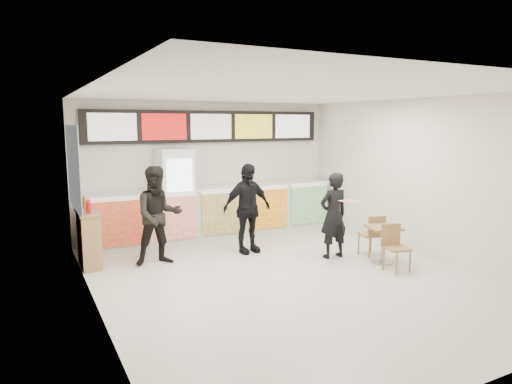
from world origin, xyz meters
TOP-DOWN VIEW (x-y plane):
  - floor at (0.00, 0.00)m, footprint 7.00×7.00m
  - ceiling at (0.00, 0.00)m, footprint 7.00×7.00m
  - wall_back at (0.00, 3.50)m, footprint 6.00×0.00m
  - wall_left at (-3.00, 0.00)m, footprint 0.00×7.00m
  - wall_right at (3.00, 0.00)m, footprint 0.00×7.00m
  - service_counter at (0.00, 3.09)m, footprint 5.56×0.77m
  - menu_board at (0.00, 3.41)m, footprint 5.50×0.14m
  - drinks_fridge at (-0.93, 3.11)m, footprint 0.70×0.67m
  - mirror_panel at (-2.99, 2.45)m, footprint 0.01×2.00m
  - customer_main at (1.35, 0.64)m, footprint 0.59×0.39m
  - customer_left at (-1.68, 1.76)m, footprint 0.90×0.72m
  - customer_mid at (0.06, 1.70)m, footprint 1.06×0.51m
  - pizza_slice at (1.35, 0.19)m, footprint 0.36×0.36m
  - cafe_table at (1.94, -0.06)m, footprint 0.71×1.42m
  - condiment_ledge at (-2.82, 2.22)m, footprint 0.36×0.89m

SIDE VIEW (x-z plane):
  - floor at x=0.00m, z-range 0.00..0.00m
  - cafe_table at x=1.94m, z-range 0.07..0.87m
  - condiment_ledge at x=-2.82m, z-range -0.08..1.10m
  - service_counter at x=0.00m, z-range 0.00..1.14m
  - customer_main at x=1.35m, z-range 0.00..1.62m
  - customer_mid at x=0.06m, z-range 0.00..1.76m
  - customer_left at x=-1.68m, z-range 0.00..1.78m
  - drinks_fridge at x=-0.93m, z-range 0.00..2.00m
  - pizza_slice at x=1.35m, z-range 1.15..1.17m
  - wall_back at x=0.00m, z-range -1.50..4.50m
  - wall_left at x=-3.00m, z-range -2.00..5.00m
  - wall_right at x=3.00m, z-range -2.00..5.00m
  - mirror_panel at x=-2.99m, z-range 1.00..2.50m
  - menu_board at x=0.00m, z-range 2.10..2.80m
  - ceiling at x=0.00m, z-range 3.00..3.00m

